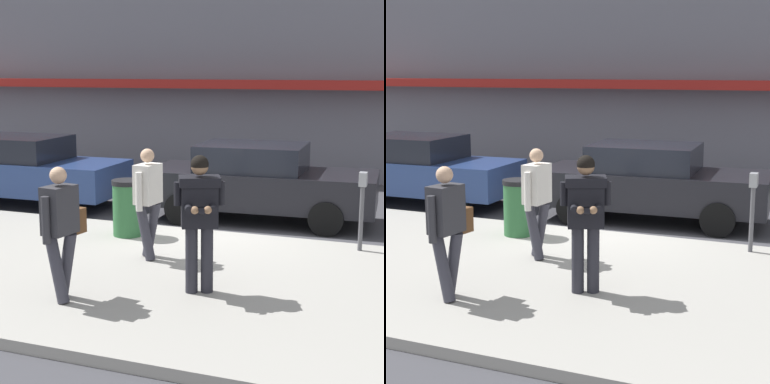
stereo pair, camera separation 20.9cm
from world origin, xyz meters
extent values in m
plane|color=#3D3D42|center=(0.00, 0.00, 0.00)|extent=(80.00, 80.00, 0.00)
cube|color=#99968E|center=(1.00, -2.85, 0.07)|extent=(32.00, 5.30, 0.14)
cube|color=silver|center=(1.00, 0.05, 0.00)|extent=(28.00, 0.12, 0.01)
cube|color=maroon|center=(1.00, 6.15, 2.60)|extent=(26.60, 0.70, 0.24)
cube|color=navy|center=(-4.87, 1.07, 0.67)|extent=(4.53, 1.91, 0.70)
cube|color=black|center=(-5.05, 1.07, 1.28)|extent=(2.10, 1.68, 0.52)
cylinder|color=black|center=(-3.50, 1.96, 0.32)|extent=(0.64, 0.23, 0.64)
cylinder|color=black|center=(-3.46, 0.25, 0.32)|extent=(0.64, 0.23, 0.64)
cube|color=black|center=(0.46, 1.46, 0.67)|extent=(4.59, 2.06, 0.70)
cube|color=black|center=(0.28, 1.45, 1.28)|extent=(2.15, 1.75, 0.52)
cylinder|color=black|center=(1.81, 2.38, 0.32)|extent=(0.65, 0.25, 0.64)
cylinder|color=black|center=(1.90, 0.68, 0.32)|extent=(0.65, 0.25, 0.64)
cylinder|color=black|center=(-0.98, 2.23, 0.32)|extent=(0.65, 0.25, 0.64)
cylinder|color=black|center=(-0.88, 0.53, 0.32)|extent=(0.65, 0.25, 0.64)
cylinder|color=#23232B|center=(1.02, -3.31, 0.58)|extent=(0.16, 0.16, 0.88)
cylinder|color=#23232B|center=(0.83, -3.40, 0.58)|extent=(0.16, 0.16, 0.88)
cube|color=black|center=(0.93, -3.35, 1.34)|extent=(0.54, 0.46, 0.64)
cube|color=black|center=(0.93, -3.35, 1.61)|extent=(0.61, 0.53, 0.12)
cylinder|color=black|center=(1.17, -3.24, 1.45)|extent=(0.11, 0.11, 0.30)
cylinder|color=black|center=(1.13, -3.44, 1.30)|extent=(0.22, 0.31, 0.10)
sphere|color=#8C6647|center=(1.12, -3.59, 1.30)|extent=(0.10, 0.10, 0.10)
cylinder|color=black|center=(0.68, -3.47, 1.45)|extent=(0.11, 0.11, 0.30)
cylinder|color=black|center=(0.86, -3.56, 1.30)|extent=(0.22, 0.31, 0.10)
sphere|color=#8C6647|center=(0.98, -3.66, 1.30)|extent=(0.10, 0.10, 0.10)
cube|color=black|center=(1.07, -3.66, 1.30)|extent=(0.13, 0.16, 0.07)
sphere|color=#8C6647|center=(0.94, -3.38, 1.80)|extent=(0.22, 0.22, 0.22)
sphere|color=black|center=(0.94, -3.38, 1.83)|extent=(0.23, 0.23, 0.23)
cylinder|color=#33333D|center=(-0.35, -2.28, 0.57)|extent=(0.34, 0.19, 0.87)
cylinder|color=#33333D|center=(-0.32, -2.10, 0.57)|extent=(0.34, 0.19, 0.87)
cube|color=silver|center=(-0.34, -2.19, 1.30)|extent=(0.33, 0.45, 0.60)
cylinder|color=silver|center=(-0.37, -2.44, 1.22)|extent=(0.10, 0.10, 0.58)
cylinder|color=silver|center=(-0.31, -1.94, 1.22)|extent=(0.10, 0.10, 0.58)
sphere|color=tan|center=(-0.34, -2.19, 1.73)|extent=(0.21, 0.21, 0.21)
cylinder|color=#33333D|center=(-0.60, -4.32, 0.57)|extent=(0.34, 0.20, 0.87)
cylinder|color=#33333D|center=(-0.57, -4.15, 0.57)|extent=(0.34, 0.20, 0.87)
cube|color=#2D2D33|center=(-0.58, -4.24, 1.30)|extent=(0.34, 0.46, 0.60)
cylinder|color=#2D2D33|center=(-0.62, -4.48, 1.22)|extent=(0.10, 0.10, 0.58)
cylinder|color=#2D2D33|center=(-0.55, -3.99, 1.22)|extent=(0.10, 0.10, 0.58)
sphere|color=tan|center=(-0.58, -4.24, 1.73)|extent=(0.21, 0.21, 0.21)
cube|color=brown|center=(-0.52, -3.94, 1.10)|extent=(0.15, 0.26, 0.32)
cylinder|color=#4C4C51|center=(2.65, -0.60, 0.67)|extent=(0.07, 0.07, 1.05)
cube|color=gray|center=(2.65, -0.60, 1.30)|extent=(0.12, 0.18, 0.22)
cylinder|color=#2D6638|center=(-1.26, -1.05, 0.59)|extent=(0.52, 0.52, 0.90)
cylinder|color=black|center=(-1.26, -1.05, 1.08)|extent=(0.55, 0.55, 0.08)
camera|label=1|loc=(3.68, -10.83, 2.99)|focal=60.00mm
camera|label=2|loc=(3.88, -10.75, 2.99)|focal=60.00mm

